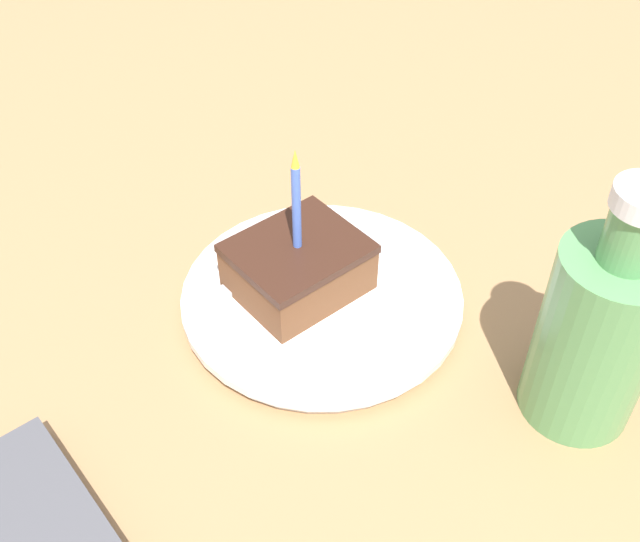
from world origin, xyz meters
TOP-DOWN VIEW (x-y plane):
  - ground_plane at (0.00, 0.00)m, footprint 2.40×2.40m
  - plate at (-0.02, -0.00)m, footprint 0.22×0.22m
  - cake_slice at (-0.03, -0.01)m, footprint 0.08×0.09m
  - fork at (-0.05, 0.01)m, footprint 0.05×0.18m
  - bottle at (0.17, 0.07)m, footprint 0.07×0.07m

SIDE VIEW (x-z plane):
  - ground_plane at x=0.00m, z-range -0.04..0.00m
  - plate at x=-0.02m, z-range 0.00..0.02m
  - fork at x=-0.05m, z-range 0.02..0.02m
  - cake_slice at x=-0.03m, z-range -0.02..0.10m
  - bottle at x=0.17m, z-range -0.02..0.17m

